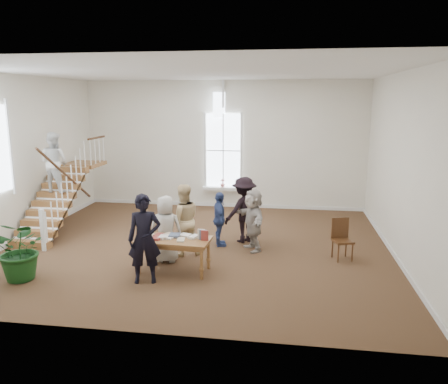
% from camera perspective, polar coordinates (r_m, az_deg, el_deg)
% --- Properties ---
extents(ground, '(10.00, 10.00, 0.00)m').
position_cam_1_polar(ground, '(11.75, -3.35, -7.03)').
color(ground, '#4B321D').
rests_on(ground, ground).
extents(room_shell, '(10.49, 10.00, 10.00)m').
position_cam_1_polar(room_shell, '(15.81, -0.13, -0.54)').
color(room_shell, white).
rests_on(room_shell, ground).
extents(staircase, '(1.10, 4.10, 2.92)m').
position_cam_1_polar(staircase, '(13.57, -21.03, 1.82)').
color(staircase, brown).
rests_on(staircase, ground).
extents(library_table, '(1.69, 0.92, 0.83)m').
position_cam_1_polar(library_table, '(9.92, -6.70, -6.50)').
color(library_table, brown).
rests_on(library_table, ground).
extents(police_officer, '(0.79, 0.62, 1.91)m').
position_cam_1_polar(police_officer, '(9.36, -10.34, -6.04)').
color(police_officer, black).
rests_on(police_officer, ground).
extents(elderly_woman, '(0.82, 0.57, 1.61)m').
position_cam_1_polar(elderly_woman, '(10.51, -7.62, -4.80)').
color(elderly_woman, '#BBB6AD').
rests_on(elderly_woman, ground).
extents(person_yellow, '(1.08, 0.99, 1.80)m').
position_cam_1_polar(person_yellow, '(10.87, -5.38, -3.66)').
color(person_yellow, beige).
rests_on(person_yellow, ground).
extents(woman_cluster_a, '(0.57, 0.92, 1.46)m').
position_cam_1_polar(woman_cluster_a, '(11.54, -0.59, -3.58)').
color(woman_cluster_a, '#33457B').
rests_on(woman_cluster_a, ground).
extents(woman_cluster_b, '(1.31, 1.27, 1.80)m').
position_cam_1_polar(woman_cluster_b, '(11.85, 2.62, -2.33)').
color(woman_cluster_b, black).
rests_on(woman_cluster_b, ground).
extents(woman_cluster_c, '(1.08, 1.55, 1.61)m').
position_cam_1_polar(woman_cluster_c, '(11.22, 3.80, -3.65)').
color(woman_cluster_c, '#B4AAA2').
rests_on(woman_cluster_c, ground).
extents(floor_plant, '(1.22, 1.06, 1.36)m').
position_cam_1_polar(floor_plant, '(10.37, -24.93, -6.83)').
color(floor_plant, '#133E15').
rests_on(floor_plant, ground).
extents(side_chair, '(0.55, 0.55, 1.01)m').
position_cam_1_polar(side_chair, '(11.05, 15.09, -5.60)').
color(side_chair, '#3C2410').
rests_on(side_chair, ground).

